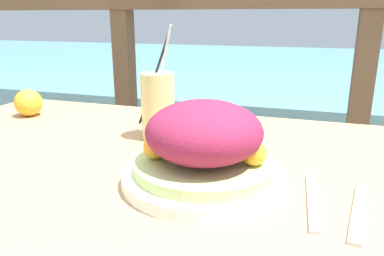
% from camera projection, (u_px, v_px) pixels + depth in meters
% --- Properties ---
extents(patio_table, '(1.22, 0.83, 0.75)m').
position_uv_depth(patio_table, '(143.00, 211.00, 0.72)').
color(patio_table, tan).
rests_on(patio_table, ground_plane).
extents(railing_fence, '(2.80, 0.08, 1.13)m').
position_uv_depth(railing_fence, '(233.00, 75.00, 1.42)').
color(railing_fence, brown).
rests_on(railing_fence, ground_plane).
extents(sea_backdrop, '(12.00, 4.00, 0.56)m').
position_uv_depth(sea_backdrop, '(281.00, 90.00, 3.85)').
color(sea_backdrop, '#568EA8').
rests_on(sea_backdrop, ground_plane).
extents(salad_plate, '(0.27, 0.27, 0.14)m').
position_uv_depth(salad_plate, '(204.00, 149.00, 0.60)').
color(salad_plate, white).
rests_on(salad_plate, patio_table).
extents(drink_glass, '(0.08, 0.08, 0.25)m').
position_uv_depth(drink_glass, '(158.00, 106.00, 0.82)').
color(drink_glass, '#DBCC7F').
rests_on(drink_glass, patio_table).
extents(fork, '(0.02, 0.18, 0.00)m').
position_uv_depth(fork, '(313.00, 200.00, 0.55)').
color(fork, silver).
rests_on(fork, patio_table).
extents(knife, '(0.04, 0.18, 0.00)m').
position_uv_depth(knife, '(358.00, 211.00, 0.52)').
color(knife, silver).
rests_on(knife, patio_table).
extents(orange_near_basket, '(0.07, 0.07, 0.07)m').
position_uv_depth(orange_near_basket, '(28.00, 103.00, 1.02)').
color(orange_near_basket, '#F9A328').
rests_on(orange_near_basket, patio_table).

